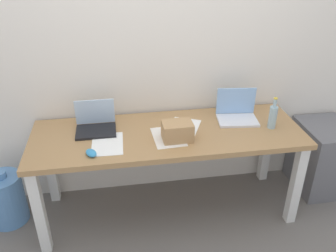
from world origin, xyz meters
The scene contains 13 objects.
ground_plane centered at (0.00, 0.00, 0.00)m, with size 8.00×8.00×0.00m, color slate.
back_wall centered at (0.00, 0.40, 1.30)m, with size 5.20×0.08×2.60m, color silver.
desk centered at (0.00, 0.00, 0.63)m, with size 1.95×0.67×0.72m.
laptop_left centered at (-0.51, 0.12, 0.77)m, with size 0.28×0.22×0.21m.
laptop_right centered at (0.55, 0.11, 0.77)m, with size 0.32×0.24×0.23m.
beer_bottle centered at (0.76, -0.05, 0.82)m, with size 0.06×0.06×0.24m.
computer_mouse centered at (-0.54, -0.22, 0.74)m, with size 0.06×0.10×0.03m, color #338CC6.
cardboard_box centered at (0.05, -0.11, 0.79)m, with size 0.21×0.15×0.13m, color tan.
paper_sheet_center centered at (-0.01, -0.07, 0.72)m, with size 0.21×0.30×0.00m, color white.
paper_sheet_front_left centered at (-0.43, -0.10, 0.72)m, with size 0.21×0.30×0.00m, color white.
paper_sheet_near_back centered at (0.12, 0.04, 0.72)m, with size 0.21×0.30×0.00m, color white.
water_cooler_jug centered at (-1.24, 0.08, 0.21)m, with size 0.28×0.28×0.45m.
filing_cabinet centered at (1.35, 0.10, 0.30)m, with size 0.40×0.48×0.59m, color slate.
Camera 1 is at (-0.35, -2.19, 1.99)m, focal length 37.87 mm.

